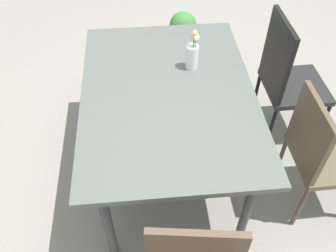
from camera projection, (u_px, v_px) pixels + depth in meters
The scene contains 6 objects.
ground_plane at pixel (173, 177), 2.65m from camera, with size 12.00×12.00×0.00m, color gray.
dining_table at pixel (168, 100), 2.19m from camera, with size 1.44×1.03×0.76m.
chair_near_right at pixel (287, 77), 2.57m from camera, with size 0.44×0.44×1.00m.
chair_near_left at pixel (321, 151), 2.16m from camera, with size 0.43×0.43×0.90m.
flower_vase at pixel (193, 53), 2.22m from camera, with size 0.08×0.08×0.27m.
potted_plant at pixel (183, 36), 3.42m from camera, with size 0.25×0.25×0.50m.
Camera 1 is at (-1.52, 0.17, 2.19)m, focal length 38.75 mm.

